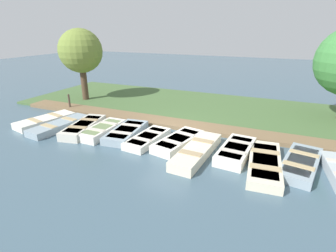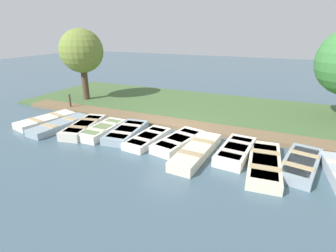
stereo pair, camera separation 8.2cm
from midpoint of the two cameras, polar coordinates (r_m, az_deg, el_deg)
ground_plane at (r=12.90m, az=-0.11°, el=-2.06°), size 80.00×80.00×0.00m
shore_bank at (r=17.31m, az=6.63°, el=3.99°), size 8.00×24.00×0.14m
dock_walkway at (r=14.11m, az=2.28°, el=0.39°), size 1.28×20.94×0.20m
rowboat_0 at (r=15.97m, az=-25.25°, el=1.12°), size 3.28×1.80×0.37m
rowboat_1 at (r=14.88m, az=-22.65°, el=0.16°), size 3.42×1.38×0.36m
rowboat_2 at (r=14.07m, az=-18.02°, el=-0.20°), size 3.22×1.62×0.44m
rowboat_3 at (r=13.44m, az=-14.23°, el=-0.81°), size 2.73×1.08×0.42m
rowboat_4 at (r=12.97m, az=-9.26°, el=-1.31°), size 2.96×1.50×0.38m
rowboat_5 at (r=12.16m, az=-4.63°, el=-2.72°), size 2.74×1.24×0.35m
rowboat_6 at (r=11.77m, az=2.08°, el=-3.33°), size 3.02×1.61×0.40m
rowboat_7 at (r=10.89m, az=6.10°, el=-5.42°), size 3.62×1.21×0.43m
rowboat_8 at (r=11.17m, az=14.34°, el=-5.24°), size 2.80×1.32×0.44m
rowboat_9 at (r=10.60m, az=20.07°, el=-7.59°), size 3.62×1.42×0.37m
rowboat_10 at (r=11.13m, az=26.72°, el=-7.26°), size 3.26×1.71×0.37m
mooring_post_near at (r=17.97m, az=-20.81°, el=4.91°), size 0.12×0.12×1.05m
park_tree_far_left at (r=19.43m, az=-18.60°, el=15.13°), size 2.94×2.94×4.99m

